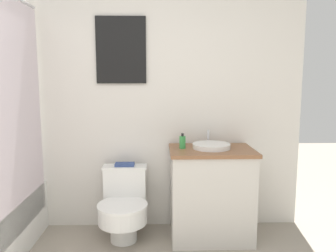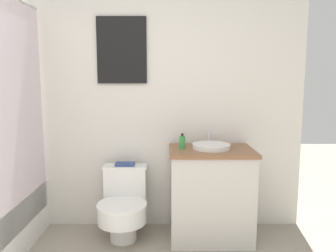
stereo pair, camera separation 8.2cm
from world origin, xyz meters
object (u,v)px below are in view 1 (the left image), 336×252
Objects in this scene: soap_bottle at (182,142)px; book_on_tank at (125,164)px; toilet at (124,205)px; sink at (211,146)px.

soap_bottle is 0.56m from book_on_tank.
book_on_tank is at bearing 167.13° from soap_bottle.
sink is at bearing 1.81° from toilet.
toilet is 1.71× the size of sink.
book_on_tank is (0.00, 0.14, 0.33)m from toilet.
sink is 2.75× the size of soap_bottle.
toilet is 3.58× the size of book_on_tank.
toilet is at bearing -177.12° from soap_bottle.
soap_bottle is (0.50, 0.03, 0.55)m from toilet.
book_on_tank is (-0.50, 0.12, -0.22)m from soap_bottle.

